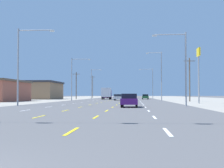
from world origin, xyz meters
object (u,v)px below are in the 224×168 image
pole_sign_right_row_1 (199,63)px  streetlight_right_row_2 (151,81)px  streetlight_left_row_2 (92,82)px  box_truck_inner_left_mid (107,93)px  sedan_inner_right_nearest (129,100)px  sedan_center_turn_near (118,97)px  streetlight_right_row_0 (182,63)px  streetlight_left_row_1 (74,76)px  sedan_inner_left_farthest (116,96)px  streetlight_right_row_1 (160,73)px  suv_far_left_farther (106,95)px  sedan_center_turn_far (121,96)px  sedan_far_right_midfar (145,97)px  streetlight_left_row_0 (22,60)px

pole_sign_right_row_1 → streetlight_right_row_2: bearing=94.4°
streetlight_left_row_2 → box_truck_inner_left_mid: bearing=-69.3°
sedan_inner_right_nearest → box_truck_inner_left_mid: bearing=97.5°
sedan_center_turn_near → pole_sign_right_row_1: size_ratio=0.53×
streetlight_right_row_0 → streetlight_left_row_1: bearing=119.9°
streetlight_left_row_2 → streetlight_right_row_2: size_ratio=0.99×
sedan_inner_left_farthest → streetlight_left_row_2: 26.90m
streetlight_left_row_1 → streetlight_left_row_2: 33.69m
box_truck_inner_left_mid → streetlight_right_row_2: size_ratio=0.72×
streetlight_right_row_1 → suv_far_left_farther: bearing=108.7°
sedan_inner_right_nearest → suv_far_left_farther: (-10.36, 86.43, 0.27)m
sedan_inner_right_nearest → streetlight_left_row_1: bearing=109.6°
sedan_inner_right_nearest → sedan_center_turn_far: same height
streetlight_right_row_2 → sedan_far_right_midfar: bearing=-100.6°
sedan_center_turn_near → streetlight_right_row_2: bearing=72.5°
sedan_center_turn_far → streetlight_right_row_2: (9.83, 0.01, 5.06)m
sedan_center_turn_far → streetlight_left_row_1: bearing=-105.8°
streetlight_left_row_0 → streetlight_right_row_0: streetlight_left_row_0 is taller
sedan_far_right_midfar → pole_sign_right_row_1: pole_sign_right_row_1 is taller
sedan_inner_right_nearest → streetlight_left_row_0: streetlight_left_row_0 is taller
streetlight_right_row_1 → streetlight_left_row_2: 39.03m
sedan_inner_left_farthest → streetlight_right_row_1: size_ratio=0.41×
sedan_inner_right_nearest → streetlight_left_row_1: (-13.21, 37.11, 4.89)m
sedan_inner_left_farthest → streetlight_left_row_1: 59.89m
sedan_far_right_midfar → streetlight_right_row_1: size_ratio=0.41×
pole_sign_right_row_1 → streetlight_right_row_0: 12.44m
sedan_inner_left_farthest → streetlight_left_row_0: (-6.21, -93.05, 4.81)m
streetlight_left_row_1 → sedan_far_right_midfar: bearing=50.7°
sedan_inner_right_nearest → streetlight_right_row_1: 38.04m
streetlight_right_row_1 → sedan_inner_left_farthest: bearing=102.6°
streetlight_left_row_1 → sedan_center_turn_near: bearing=20.7°
streetlight_left_row_0 → streetlight_left_row_1: size_ratio=0.98×
pole_sign_right_row_1 → streetlight_left_row_1: bearing=137.0°
sedan_inner_right_nearest → box_truck_inner_left_mid: size_ratio=0.62×
box_truck_inner_left_mid → sedan_inner_left_farthest: bearing=89.7°
sedan_inner_left_farthest → streetlight_left_row_0: 93.38m
pole_sign_right_row_1 → streetlight_right_row_1: 22.43m
box_truck_inner_left_mid → suv_far_left_farther: (-3.17, 32.00, -0.81)m
sedan_inner_left_farthest → streetlight_right_row_1: streetlight_right_row_1 is taller
sedan_center_turn_far → streetlight_right_row_1: size_ratio=0.41×
box_truck_inner_left_mid → sedan_center_turn_far: bearing=77.9°
sedan_inner_right_nearest → streetlight_left_row_2: size_ratio=0.45×
suv_far_left_farther → sedan_inner_left_farthest: 10.60m
box_truck_inner_left_mid → sedan_center_turn_far: (3.52, 16.36, -1.08)m
sedan_center_turn_far → streetlight_left_row_0: size_ratio=0.47×
box_truck_inner_left_mid → streetlight_right_row_1: streetlight_right_row_1 is taller
streetlight_left_row_0 → streetlight_right_row_0: size_ratio=1.08×
sedan_inner_left_farthest → streetlight_right_row_2: size_ratio=0.45×
pole_sign_right_row_1 → streetlight_right_row_0: bearing=-110.0°
streetlight_left_row_0 → suv_far_left_farther: bearing=88.1°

